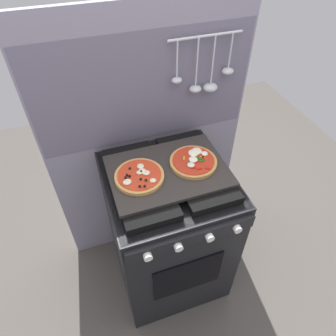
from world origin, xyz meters
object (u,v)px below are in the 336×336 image
object	(u,v)px
stove	(168,229)
pizza_left	(139,176)
pizza_right	(194,162)
baking_tray	(168,171)

from	to	relation	value
stove	pizza_left	size ratio (longest dim) A/B	4.06
pizza_right	baking_tray	bearing A→B (deg)	179.86
baking_tray	pizza_left	size ratio (longest dim) A/B	2.43
stove	pizza_right	size ratio (longest dim) A/B	4.06
baking_tray	stove	bearing A→B (deg)	-90.00
baking_tray	pizza_right	distance (m)	0.13
pizza_left	pizza_right	size ratio (longest dim) A/B	1.00
baking_tray	pizza_right	size ratio (longest dim) A/B	2.43
stove	pizza_left	xyz separation A→B (m)	(-0.14, -0.01, 0.48)
stove	pizza_left	bearing A→B (deg)	-177.45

